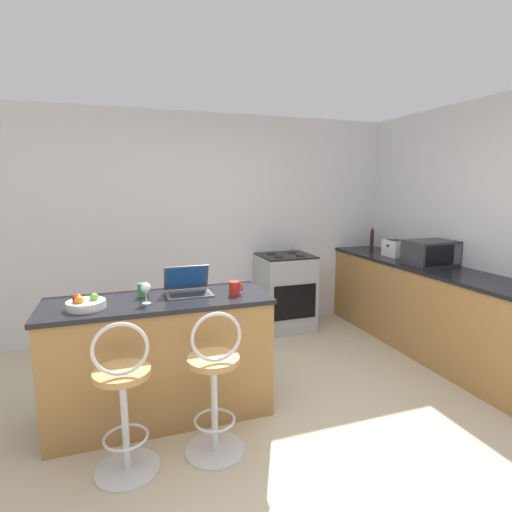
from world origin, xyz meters
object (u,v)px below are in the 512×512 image
object	(u,v)px
laptop	(188,287)
fruit_bowl	(86,304)
pepper_mill	(372,239)
mug_red	(235,288)
mug_green	(143,290)
toaster	(396,248)
bar_stool_far	(215,387)
bar_stool_near	(124,403)
stove_range	(285,292)
microwave	(431,253)
wine_glass_short	(146,288)

from	to	relation	value
laptop	fruit_bowl	xyz separation A→B (m)	(-0.73, -0.16, -0.02)
pepper_mill	mug_red	xyz separation A→B (m)	(-2.36, -1.59, -0.08)
mug_green	toaster	bearing A→B (deg)	15.45
fruit_bowl	bar_stool_far	bearing A→B (deg)	-32.88
bar_stool_near	bar_stool_far	distance (m)	0.56
bar_stool_far	mug_green	size ratio (longest dim) A/B	9.95
bar_stool_far	stove_range	xyz separation A→B (m)	(1.37, 2.04, -0.00)
bar_stool_near	pepper_mill	world-z (taller)	pepper_mill
microwave	mug_red	world-z (taller)	microwave
wine_glass_short	mug_red	distance (m)	0.67
laptop	microwave	bearing A→B (deg)	6.65
toaster	pepper_mill	size ratio (longest dim) A/B	0.96
wine_glass_short	mug_red	bearing A→B (deg)	2.60
mug_red	fruit_bowl	distance (m)	1.07
bar_stool_near	laptop	distance (m)	0.98
pepper_mill	fruit_bowl	bearing A→B (deg)	-154.80
bar_stool_near	laptop	size ratio (longest dim) A/B	2.88
pepper_mill	bar_stool_near	bearing A→B (deg)	-146.68
bar_stool_far	mug_red	size ratio (longest dim) A/B	9.79
wine_glass_short	mug_green	world-z (taller)	wine_glass_short
toaster	bar_stool_near	bearing A→B (deg)	-154.19
mug_red	pepper_mill	bearing A→B (deg)	34.01
laptop	pepper_mill	xyz separation A→B (m)	(2.70, 1.45, 0.08)
bar_stool_near	stove_range	bearing A→B (deg)	46.44
bar_stool_near	mug_green	bearing A→B (deg)	75.39
toaster	wine_glass_short	size ratio (longest dim) A/B	1.71
bar_stool_near	pepper_mill	size ratio (longest dim) A/B	3.67
bar_stool_near	mug_red	bearing A→B (deg)	31.35
bar_stool_far	fruit_bowl	xyz separation A→B (m)	(-0.77, 0.50, 0.50)
pepper_mill	microwave	bearing A→B (deg)	-93.67
bar_stool_near	microwave	size ratio (longest dim) A/B	2.02
microwave	pepper_mill	size ratio (longest dim) A/B	1.82
pepper_mill	mug_red	world-z (taller)	pepper_mill
laptop	stove_range	xyz separation A→B (m)	(1.42, 1.38, -0.52)
bar_stool_far	stove_range	bearing A→B (deg)	55.98
bar_stool_near	laptop	world-z (taller)	laptop
microwave	mug_green	size ratio (longest dim) A/B	4.93
mug_green	mug_red	bearing A→B (deg)	-14.94
toaster	stove_range	distance (m)	1.42
bar_stool_near	fruit_bowl	xyz separation A→B (m)	(-0.21, 0.50, 0.50)
stove_range	bar_stool_far	bearing A→B (deg)	-124.02
toaster	mug_red	size ratio (longest dim) A/B	2.56
toaster	stove_range	size ratio (longest dim) A/B	0.28
fruit_bowl	microwave	bearing A→B (deg)	7.90
laptop	fruit_bowl	size ratio (longest dim) A/B	1.36
pepper_mill	fruit_bowl	size ratio (longest dim) A/B	1.07
microwave	toaster	world-z (taller)	microwave
pepper_mill	mug_red	size ratio (longest dim) A/B	2.67
mug_green	microwave	bearing A→B (deg)	5.17
toaster	mug_green	world-z (taller)	toaster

